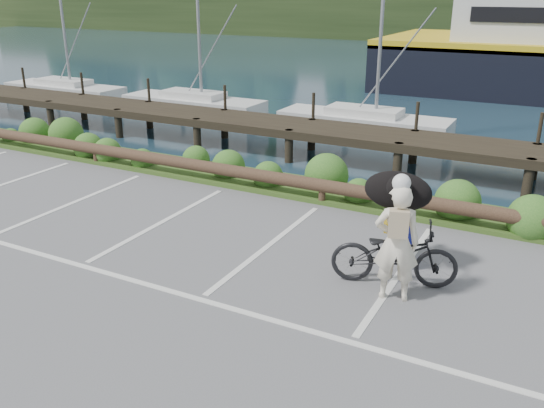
{
  "coord_description": "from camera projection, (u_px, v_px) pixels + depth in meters",
  "views": [
    {
      "loc": [
        4.84,
        -7.08,
        4.72
      ],
      "look_at": [
        0.34,
        1.46,
        1.1
      ],
      "focal_mm": 38.0,
      "sensor_mm": 36.0,
      "label": 1
    }
  ],
  "objects": [
    {
      "name": "cyclist",
      "position": [
        397.0,
        243.0,
        9.02
      ],
      "size": [
        0.82,
        0.65,
        1.95
      ],
      "primitive_type": "imported",
      "rotation": [
        0.0,
        0.0,
        3.44
      ],
      "color": "white",
      "rests_on": "ground"
    },
    {
      "name": "bicycle",
      "position": [
        394.0,
        254.0,
        9.62
      ],
      "size": [
        2.22,
        1.31,
        1.1
      ],
      "primitive_type": "imported",
      "rotation": [
        0.0,
        0.0,
        1.87
      ],
      "color": "black",
      "rests_on": "ground"
    },
    {
      "name": "dog",
      "position": [
        398.0,
        191.0,
        9.93
      ],
      "size": [
        0.91,
        1.31,
        0.69
      ],
      "primitive_type": "ellipsoid",
      "rotation": [
        0.0,
        0.0,
        1.87
      ],
      "color": "black",
      "rests_on": "bicycle"
    },
    {
      "name": "vegetation_strip",
      "position": [
        333.0,
        193.0,
        14.0
      ],
      "size": [
        34.0,
        1.6,
        0.1
      ],
      "primitive_type": "cube",
      "color": "#3D5B21",
      "rests_on": "ground"
    },
    {
      "name": "ground",
      "position": [
        214.0,
        289.0,
        9.63
      ],
      "size": [
        72.0,
        72.0,
        0.0
      ],
      "primitive_type": "plane",
      "color": "#58585B"
    },
    {
      "name": "log_rail",
      "position": [
        322.0,
        204.0,
        13.44
      ],
      "size": [
        32.0,
        0.3,
        0.6
      ],
      "primitive_type": null,
      "color": "#443021",
      "rests_on": "ground"
    }
  ]
}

